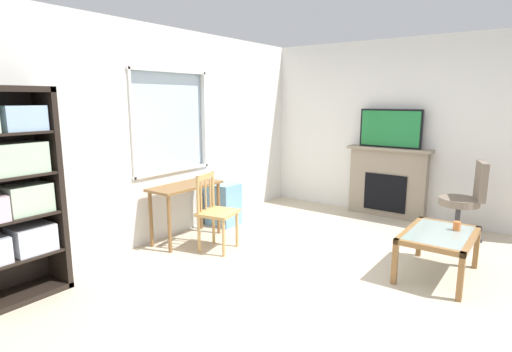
{
  "coord_description": "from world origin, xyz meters",
  "views": [
    {
      "loc": [
        -3.43,
        -1.56,
        1.75
      ],
      "look_at": [
        -0.06,
        0.92,
        0.95
      ],
      "focal_mm": 28.28,
      "sensor_mm": 36.0,
      "label": 1
    }
  ],
  "objects_px": {
    "fireplace": "(387,182)",
    "coffee_table": "(439,239)",
    "desk_under_window": "(186,194)",
    "wooden_chair": "(215,211)",
    "tv": "(390,128)",
    "office_chair": "(467,196)",
    "sippy_cup": "(457,226)",
    "plastic_drawer_unit": "(223,204)"
  },
  "relations": [
    {
      "from": "desk_under_window",
      "to": "tv",
      "type": "relative_size",
      "value": 1.06
    },
    {
      "from": "wooden_chair",
      "to": "plastic_drawer_unit",
      "type": "distance_m",
      "value": 0.99
    },
    {
      "from": "desk_under_window",
      "to": "coffee_table",
      "type": "height_order",
      "value": "desk_under_window"
    },
    {
      "from": "wooden_chair",
      "to": "fireplace",
      "type": "relative_size",
      "value": 0.73
    },
    {
      "from": "plastic_drawer_unit",
      "to": "desk_under_window",
      "type": "bearing_deg",
      "value": -176.26
    },
    {
      "from": "desk_under_window",
      "to": "wooden_chair",
      "type": "xyz_separation_m",
      "value": [
        -0.03,
        -0.51,
        -0.12
      ]
    },
    {
      "from": "desk_under_window",
      "to": "tv",
      "type": "distance_m",
      "value": 3.12
    },
    {
      "from": "fireplace",
      "to": "coffee_table",
      "type": "bearing_deg",
      "value": -148.06
    },
    {
      "from": "fireplace",
      "to": "office_chair",
      "type": "relative_size",
      "value": 1.23
    },
    {
      "from": "desk_under_window",
      "to": "wooden_chair",
      "type": "height_order",
      "value": "wooden_chair"
    },
    {
      "from": "desk_under_window",
      "to": "office_chair",
      "type": "xyz_separation_m",
      "value": [
        2.11,
        -2.82,
        -0.03
      ]
    },
    {
      "from": "desk_under_window",
      "to": "wooden_chair",
      "type": "distance_m",
      "value": 0.53
    },
    {
      "from": "office_chair",
      "to": "coffee_table",
      "type": "xyz_separation_m",
      "value": [
        -1.37,
        0.02,
        -0.17
      ]
    },
    {
      "from": "fireplace",
      "to": "wooden_chair",
      "type": "bearing_deg",
      "value": 155.68
    },
    {
      "from": "plastic_drawer_unit",
      "to": "sippy_cup",
      "type": "bearing_deg",
      "value": -87.05
    },
    {
      "from": "wooden_chair",
      "to": "tv",
      "type": "distance_m",
      "value": 2.93
    },
    {
      "from": "coffee_table",
      "to": "sippy_cup",
      "type": "bearing_deg",
      "value": -33.52
    },
    {
      "from": "coffee_table",
      "to": "tv",
      "type": "bearing_deg",
      "value": 32.2
    },
    {
      "from": "fireplace",
      "to": "sippy_cup",
      "type": "bearing_deg",
      "value": -142.48
    },
    {
      "from": "tv",
      "to": "coffee_table",
      "type": "bearing_deg",
      "value": -147.8
    },
    {
      "from": "plastic_drawer_unit",
      "to": "tv",
      "type": "distance_m",
      "value": 2.67
    },
    {
      "from": "desk_under_window",
      "to": "fireplace",
      "type": "relative_size",
      "value": 0.77
    },
    {
      "from": "wooden_chair",
      "to": "office_chair",
      "type": "relative_size",
      "value": 0.9
    },
    {
      "from": "desk_under_window",
      "to": "sippy_cup",
      "type": "height_order",
      "value": "desk_under_window"
    },
    {
      "from": "fireplace",
      "to": "office_chair",
      "type": "bearing_deg",
      "value": -110.56
    },
    {
      "from": "desk_under_window",
      "to": "wooden_chair",
      "type": "bearing_deg",
      "value": -93.33
    },
    {
      "from": "tv",
      "to": "coffee_table",
      "type": "height_order",
      "value": "tv"
    },
    {
      "from": "plastic_drawer_unit",
      "to": "tv",
      "type": "xyz_separation_m",
      "value": [
        1.76,
        -1.73,
        1.04
      ]
    },
    {
      "from": "fireplace",
      "to": "tv",
      "type": "height_order",
      "value": "tv"
    },
    {
      "from": "plastic_drawer_unit",
      "to": "fireplace",
      "type": "distance_m",
      "value": 2.49
    },
    {
      "from": "desk_under_window",
      "to": "office_chair",
      "type": "bearing_deg",
      "value": -53.21
    },
    {
      "from": "desk_under_window",
      "to": "sippy_cup",
      "type": "distance_m",
      "value": 3.06
    },
    {
      "from": "coffee_table",
      "to": "sippy_cup",
      "type": "distance_m",
      "value": 0.25
    },
    {
      "from": "fireplace",
      "to": "sippy_cup",
      "type": "distance_m",
      "value": 2.04
    },
    {
      "from": "plastic_drawer_unit",
      "to": "office_chair",
      "type": "xyz_separation_m",
      "value": [
        1.34,
        -2.87,
        0.26
      ]
    },
    {
      "from": "tv",
      "to": "sippy_cup",
      "type": "distance_m",
      "value": 2.19
    },
    {
      "from": "fireplace",
      "to": "tv",
      "type": "relative_size",
      "value": 1.37
    },
    {
      "from": "desk_under_window",
      "to": "office_chair",
      "type": "relative_size",
      "value": 0.95
    },
    {
      "from": "fireplace",
      "to": "office_chair",
      "type": "xyz_separation_m",
      "value": [
        -0.43,
        -1.15,
        0.03
      ]
    },
    {
      "from": "plastic_drawer_unit",
      "to": "office_chair",
      "type": "height_order",
      "value": "office_chair"
    },
    {
      "from": "desk_under_window",
      "to": "fireplace",
      "type": "xyz_separation_m",
      "value": [
        2.54,
        -1.68,
        -0.06
      ]
    },
    {
      "from": "fireplace",
      "to": "sippy_cup",
      "type": "xyz_separation_m",
      "value": [
        -1.62,
        -1.24,
        -0.03
      ]
    }
  ]
}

